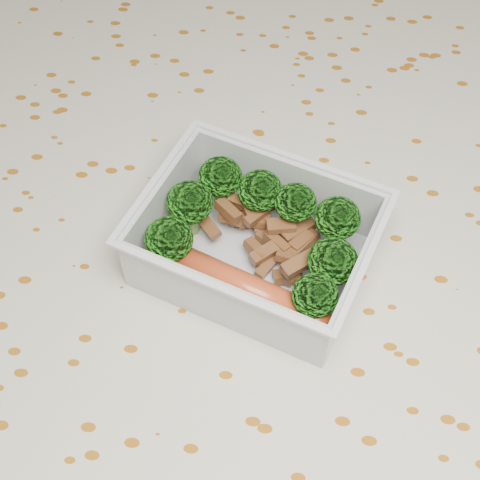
# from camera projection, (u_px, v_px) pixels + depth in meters

# --- Properties ---
(dining_table) EXTENTS (1.40, 0.90, 0.75)m
(dining_table) POSITION_uv_depth(u_px,v_px,m) (249.00, 317.00, 0.57)
(dining_table) COLOR brown
(dining_table) RESTS_ON ground
(tablecloth) EXTENTS (1.46, 0.96, 0.19)m
(tablecloth) POSITION_uv_depth(u_px,v_px,m) (250.00, 286.00, 0.52)
(tablecloth) COLOR beige
(tablecloth) RESTS_ON dining_table
(lunch_container) EXTENTS (0.19, 0.17, 0.06)m
(lunch_container) POSITION_uv_depth(u_px,v_px,m) (256.00, 247.00, 0.48)
(lunch_container) COLOR silver
(lunch_container) RESTS_ON tablecloth
(broccoli_florets) EXTENTS (0.15, 0.13, 0.05)m
(broccoli_florets) POSITION_uv_depth(u_px,v_px,m) (262.00, 223.00, 0.47)
(broccoli_florets) COLOR #608C3F
(broccoli_florets) RESTS_ON lunch_container
(meat_pile) EXTENTS (0.09, 0.07, 0.03)m
(meat_pile) POSITION_uv_depth(u_px,v_px,m) (271.00, 237.00, 0.48)
(meat_pile) COLOR brown
(meat_pile) RESTS_ON lunch_container
(sausage) EXTENTS (0.13, 0.06, 0.02)m
(sausage) POSITION_uv_depth(u_px,v_px,m) (239.00, 286.00, 0.46)
(sausage) COLOR #B8431F
(sausage) RESTS_ON lunch_container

